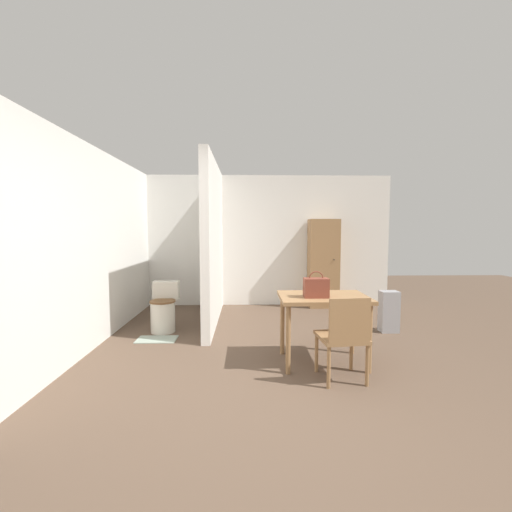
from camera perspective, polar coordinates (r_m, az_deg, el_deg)
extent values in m
plane|color=brown|center=(3.06, 2.57, -24.35)|extent=(16.00, 16.00, 0.00)
cube|color=white|center=(6.66, 0.08, 2.57)|extent=(5.16, 0.12, 2.50)
cube|color=white|center=(5.02, -24.35, 1.54)|extent=(0.12, 4.92, 2.50)
cube|color=white|center=(5.44, -7.10, 2.10)|extent=(0.12, 2.36, 2.50)
cube|color=#997047|center=(3.83, 11.17, -6.79)|extent=(0.95, 0.68, 0.04)
cylinder|color=#997047|center=(3.58, 5.39, -13.72)|extent=(0.05, 0.05, 0.71)
cylinder|color=#997047|center=(3.77, 18.41, -12.99)|extent=(0.05, 0.05, 0.71)
cylinder|color=#997047|center=(4.12, 4.41, -11.29)|extent=(0.05, 0.05, 0.71)
cylinder|color=#997047|center=(4.28, 15.79, -10.81)|extent=(0.05, 0.05, 0.71)
cube|color=#997047|center=(3.54, 14.00, -13.01)|extent=(0.47, 0.47, 0.04)
cube|color=#997047|center=(3.30, 15.36, -10.30)|extent=(0.39, 0.07, 0.41)
cylinder|color=#997047|center=(3.72, 10.06, -15.61)|extent=(0.04, 0.04, 0.40)
cylinder|color=#997047|center=(3.84, 15.59, -15.05)|extent=(0.04, 0.04, 0.40)
cylinder|color=#997047|center=(3.39, 12.03, -17.70)|extent=(0.04, 0.04, 0.40)
cylinder|color=#997047|center=(3.52, 18.05, -16.95)|extent=(0.04, 0.04, 0.40)
cylinder|color=silver|center=(5.15, -15.25, -9.78)|extent=(0.34, 0.34, 0.43)
cylinder|color=brown|center=(5.10, -15.31, -7.29)|extent=(0.36, 0.36, 0.02)
cube|color=silver|center=(5.31, -14.72, -5.50)|extent=(0.37, 0.18, 0.26)
cube|color=brown|center=(3.70, 9.98, -5.24)|extent=(0.26, 0.15, 0.20)
torus|color=brown|center=(3.68, 10.00, -3.67)|extent=(0.15, 0.01, 0.15)
cube|color=#997047|center=(6.58, 11.15, -1.20)|extent=(0.55, 0.37, 1.66)
sphere|color=black|center=(6.42, 12.87, -0.63)|extent=(0.02, 0.02, 0.02)
cube|color=#99A899|center=(4.88, -16.21, -13.19)|extent=(0.52, 0.31, 0.01)
cube|color=#9E9EA3|center=(5.33, 21.27, -8.61)|extent=(0.25, 0.19, 0.59)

